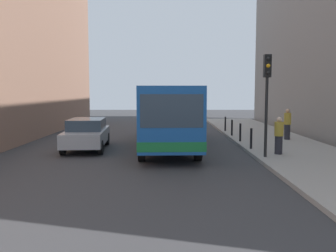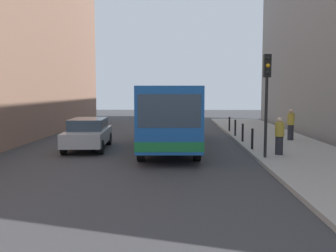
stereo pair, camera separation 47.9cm
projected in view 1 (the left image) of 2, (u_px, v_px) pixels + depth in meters
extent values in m
plane|color=#38383A|center=(177.00, 155.00, 16.48)|extent=(80.00, 80.00, 0.00)
cube|color=#9E9991|center=(300.00, 153.00, 16.47)|extent=(4.40, 40.00, 0.15)
cube|color=#19519E|center=(167.00, 112.00, 18.79)|extent=(2.91, 11.09, 2.50)
cube|color=#197238|center=(167.00, 131.00, 18.88)|extent=(2.93, 11.11, 0.36)
cube|color=#2D3D4C|center=(172.00, 111.00, 13.30)|extent=(2.26, 0.14, 1.20)
cube|color=#2D3D4C|center=(167.00, 105.00, 19.25)|extent=(2.87, 9.49, 1.00)
cylinder|color=black|center=(198.00, 148.00, 15.06)|extent=(0.32, 1.01, 1.00)
cylinder|color=black|center=(142.00, 149.00, 14.98)|extent=(0.32, 1.01, 1.00)
cylinder|color=black|center=(183.00, 129.00, 22.83)|extent=(0.32, 1.01, 1.00)
cylinder|color=black|center=(146.00, 129.00, 22.74)|extent=(0.32, 1.01, 1.00)
cube|color=#A5A8AD|center=(87.00, 136.00, 17.95)|extent=(2.09, 4.51, 0.64)
cube|color=#2D3D4C|center=(87.00, 124.00, 18.04)|extent=(1.76, 2.56, 0.52)
cylinder|color=black|center=(101.00, 147.00, 16.54)|extent=(0.26, 0.65, 0.64)
cylinder|color=black|center=(63.00, 148.00, 16.43)|extent=(0.26, 0.65, 0.64)
cylinder|color=black|center=(107.00, 139.00, 19.52)|extent=(0.26, 0.65, 0.64)
cylinder|color=black|center=(76.00, 139.00, 19.41)|extent=(0.26, 0.65, 0.64)
cylinder|color=black|center=(267.00, 118.00, 15.00)|extent=(0.12, 0.12, 3.20)
cube|color=black|center=(268.00, 66.00, 14.81)|extent=(0.28, 0.24, 0.90)
sphere|color=black|center=(269.00, 59.00, 14.65)|extent=(0.16, 0.16, 0.16)
sphere|color=orange|center=(269.00, 66.00, 14.68)|extent=(0.16, 0.16, 0.16)
sphere|color=black|center=(268.00, 73.00, 14.70)|extent=(0.16, 0.16, 0.16)
cylinder|color=black|center=(252.00, 139.00, 17.25)|extent=(0.11, 0.11, 0.95)
cylinder|color=black|center=(241.00, 132.00, 19.84)|extent=(0.11, 0.11, 0.95)
cylinder|color=black|center=(232.00, 128.00, 22.44)|extent=(0.11, 0.11, 0.95)
cylinder|color=black|center=(226.00, 124.00, 25.03)|extent=(0.11, 0.11, 0.95)
cylinder|color=#26262D|center=(279.00, 145.00, 15.80)|extent=(0.32, 0.32, 0.77)
cylinder|color=gold|center=(279.00, 129.00, 15.74)|extent=(0.38, 0.38, 0.60)
sphere|color=beige|center=(280.00, 119.00, 15.70)|extent=(0.21, 0.21, 0.21)
cylinder|color=#26262D|center=(288.00, 132.00, 20.56)|extent=(0.32, 0.32, 0.83)
cylinder|color=gold|center=(288.00, 119.00, 20.49)|extent=(0.38, 0.38, 0.64)
sphere|color=tan|center=(288.00, 111.00, 20.45)|extent=(0.23, 0.23, 0.23)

